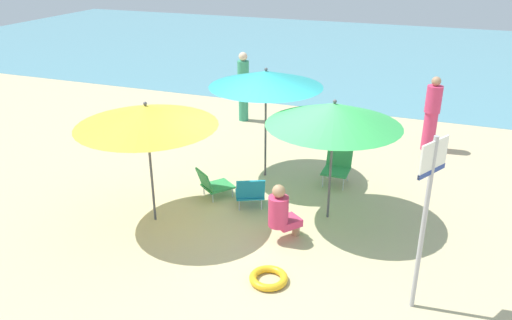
% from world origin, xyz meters
% --- Properties ---
extents(ground_plane, '(40.00, 40.00, 0.00)m').
position_xyz_m(ground_plane, '(0.00, 0.00, 0.00)').
color(ground_plane, '#CCB789').
extents(sea_water, '(40.00, 16.00, 0.01)m').
position_xyz_m(sea_water, '(0.00, 14.09, 0.00)').
color(sea_water, '#5693A3').
rests_on(sea_water, ground_plane).
extents(umbrella_green, '(2.13, 2.13, 2.04)m').
position_xyz_m(umbrella_green, '(1.06, 0.34, 1.80)').
color(umbrella_green, '#4C4C51').
rests_on(umbrella_green, ground_plane).
extents(umbrella_yellow, '(2.20, 2.20, 2.03)m').
position_xyz_m(umbrella_yellow, '(-1.60, -0.76, 1.81)').
color(umbrella_yellow, '#4C4C51').
rests_on(umbrella_yellow, ground_plane).
extents(umbrella_teal, '(2.11, 2.11, 2.14)m').
position_xyz_m(umbrella_teal, '(-0.48, 1.52, 1.94)').
color(umbrella_teal, '#4C4C51').
rests_on(umbrella_teal, ground_plane).
extents(beach_chair_a, '(0.48, 0.61, 0.66)m').
position_xyz_m(beach_chair_a, '(0.90, 1.72, 0.35)').
color(beach_chair_a, '#33934C').
rests_on(beach_chair_a, ground_plane).
extents(beach_chair_b, '(0.65, 0.66, 0.61)m').
position_xyz_m(beach_chair_b, '(-0.26, 0.15, 0.31)').
color(beach_chair_b, teal).
rests_on(beach_chair_b, ground_plane).
extents(beach_chair_c, '(0.70, 0.73, 0.56)m').
position_xyz_m(beach_chair_c, '(-1.04, 0.30, 0.27)').
color(beach_chair_c, '#33934C').
rests_on(beach_chair_c, ground_plane).
extents(person_a, '(0.29, 0.29, 1.74)m').
position_xyz_m(person_a, '(-2.12, 4.46, 0.90)').
color(person_a, '#389970').
rests_on(person_a, ground_plane).
extents(person_b, '(0.50, 0.53, 0.96)m').
position_xyz_m(person_b, '(0.55, -0.62, 0.49)').
color(person_b, '#DB3866').
rests_on(person_b, ground_plane).
extents(person_c, '(0.33, 0.33, 1.64)m').
position_xyz_m(person_c, '(2.41, 4.05, 0.82)').
color(person_c, '#DB3866').
rests_on(person_c, ground_plane).
extents(warning_sign, '(0.27, 0.47, 2.30)m').
position_xyz_m(warning_sign, '(2.58, -1.50, 1.51)').
color(warning_sign, '#ADADB2').
rests_on(warning_sign, ground_plane).
extents(swim_ring, '(0.53, 0.53, 0.10)m').
position_xyz_m(swim_ring, '(0.72, -1.67, 0.05)').
color(swim_ring, yellow).
rests_on(swim_ring, ground_plane).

